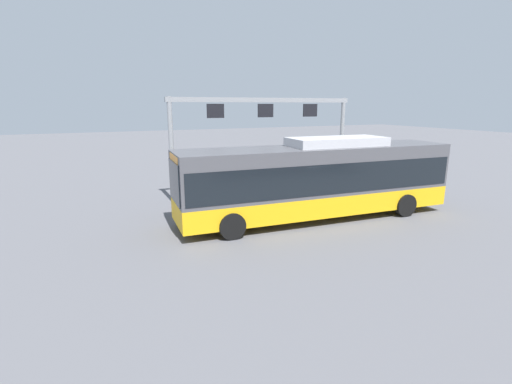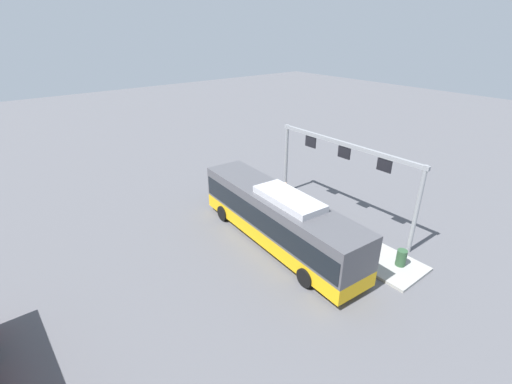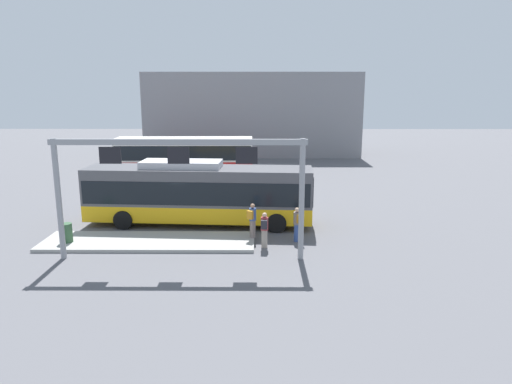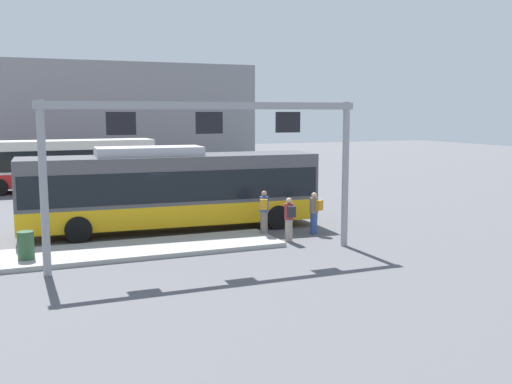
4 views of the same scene
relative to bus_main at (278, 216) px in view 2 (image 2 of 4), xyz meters
The scene contains 8 objects.
ground_plane 1.81m from the bus_main, ahead, with size 120.00×120.00×0.00m, color #56565B.
platform_curb 4.17m from the bus_main, 122.11° to the right, with size 10.00×2.80×0.16m, color #9E9E99.
bus_main is the anchor object (origin of this frame).
person_boarding 5.90m from the bus_main, 30.10° to the right, with size 0.52×0.60×1.67m.
person_waiting_near 5.26m from the bus_main, 48.03° to the right, with size 0.36×0.54×1.67m.
person_waiting_mid 4.10m from the bus_main, 44.06° to the right, with size 0.51×0.60×1.67m.
platform_sign_gantry 5.62m from the bus_main, 91.33° to the right, with size 10.65×0.24×5.20m.
trash_bin 6.87m from the bus_main, 148.49° to the right, with size 0.52×0.52×0.90m, color #2D5133.
Camera 2 is at (-13.19, 12.06, 11.67)m, focal length 25.23 mm.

